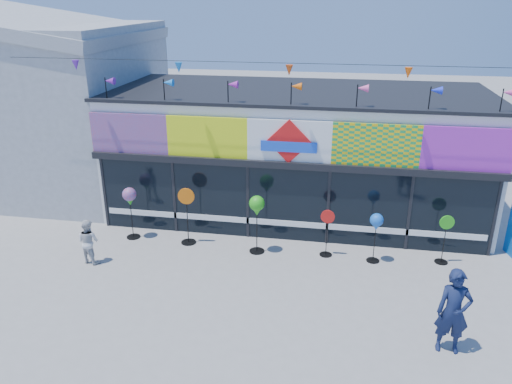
% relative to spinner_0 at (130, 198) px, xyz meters
% --- Properties ---
extents(ground, '(80.00, 80.00, 0.00)m').
position_rel_spinner_0_xyz_m(ground, '(4.66, -2.73, -1.30)').
color(ground, gray).
rests_on(ground, ground).
extents(kite_shop, '(16.00, 5.70, 5.31)m').
position_rel_spinner_0_xyz_m(kite_shop, '(4.66, 3.21, 0.74)').
color(kite_shop, white).
rests_on(kite_shop, ground).
extents(neighbour_building, '(8.18, 7.20, 6.87)m').
position_rel_spinner_0_xyz_m(neighbour_building, '(-5.34, 4.27, 1.90)').
color(neighbour_building, '#ABAEB0').
rests_on(neighbour_building, ground).
extents(spinner_0, '(0.41, 0.41, 1.63)m').
position_rel_spinner_0_xyz_m(spinner_0, '(0.00, 0.00, 0.00)').
color(spinner_0, black).
rests_on(spinner_0, ground).
extents(spinner_1, '(0.49, 0.45, 1.75)m').
position_rel_spinner_0_xyz_m(spinner_1, '(1.78, -0.06, -0.38)').
color(spinner_1, black).
rests_on(spinner_1, ground).
extents(spinner_2, '(0.44, 0.44, 1.74)m').
position_rel_spinner_0_xyz_m(spinner_2, '(3.90, -0.25, 0.09)').
color(spinner_2, black).
rests_on(spinner_2, ground).
extents(spinner_3, '(0.39, 0.36, 1.40)m').
position_rel_spinner_0_xyz_m(spinner_3, '(5.88, -0.12, -0.56)').
color(spinner_3, black).
rests_on(spinner_3, ground).
extents(spinner_4, '(0.37, 0.37, 1.44)m').
position_rel_spinner_0_xyz_m(spinner_4, '(7.20, -0.24, -0.15)').
color(spinner_4, black).
rests_on(spinner_4, ground).
extents(spinner_5, '(0.40, 0.36, 1.43)m').
position_rel_spinner_0_xyz_m(spinner_5, '(9.07, 0.01, -0.55)').
color(spinner_5, black).
rests_on(spinner_5, ground).
extents(adult_man, '(0.69, 0.46, 1.88)m').
position_rel_spinner_0_xyz_m(adult_man, '(8.58, -3.83, -0.36)').
color(adult_man, '#141D40').
rests_on(adult_man, ground).
extents(child, '(0.69, 0.50, 1.27)m').
position_rel_spinner_0_xyz_m(child, '(-0.56, -1.64, -0.67)').
color(child, silver).
rests_on(child, ground).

